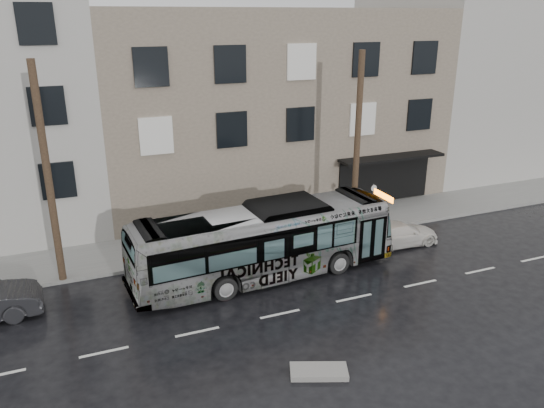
# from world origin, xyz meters

# --- Properties ---
(ground) EXTENTS (120.00, 120.00, 0.00)m
(ground) POSITION_xyz_m (0.00, 0.00, 0.00)
(ground) COLOR black
(ground) RESTS_ON ground
(sidewalk) EXTENTS (90.00, 3.60, 0.15)m
(sidewalk) POSITION_xyz_m (0.00, 4.90, 0.07)
(sidewalk) COLOR gray
(sidewalk) RESTS_ON ground
(building_taupe) EXTENTS (20.00, 12.00, 11.00)m
(building_taupe) POSITION_xyz_m (5.00, 12.70, 5.50)
(building_taupe) COLOR gray
(building_taupe) RESTS_ON ground
(building_filler) EXTENTS (18.00, 12.00, 12.00)m
(building_filler) POSITION_xyz_m (24.00, 12.70, 6.00)
(building_filler) COLOR #A4A39B
(building_filler) RESTS_ON ground
(utility_pole_front) EXTENTS (0.30, 0.30, 9.00)m
(utility_pole_front) POSITION_xyz_m (6.50, 3.30, 4.65)
(utility_pole_front) COLOR #4D3A26
(utility_pole_front) RESTS_ON sidewalk
(utility_pole_rear) EXTENTS (0.30, 0.30, 9.00)m
(utility_pole_rear) POSITION_xyz_m (-7.50, 3.30, 4.65)
(utility_pole_rear) COLOR #4D3A26
(utility_pole_rear) RESTS_ON sidewalk
(sign_post) EXTENTS (0.06, 0.06, 2.40)m
(sign_post) POSITION_xyz_m (7.60, 3.30, 1.35)
(sign_post) COLOR slate
(sign_post) RESTS_ON sidewalk
(bus) EXTENTS (11.63, 3.40, 3.20)m
(bus) POSITION_xyz_m (0.55, 0.62, 1.60)
(bus) COLOR #B2B2B2
(bus) RESTS_ON ground
(white_sedan) EXTENTS (4.07, 1.73, 1.17)m
(white_sedan) POSITION_xyz_m (7.87, 1.23, 0.58)
(white_sedan) COLOR silver
(white_sedan) RESTS_ON ground
(slush_pile) EXTENTS (1.97, 1.41, 0.18)m
(slush_pile) POSITION_xyz_m (-0.25, -6.22, 0.09)
(slush_pile) COLOR #9E9C96
(slush_pile) RESTS_ON ground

